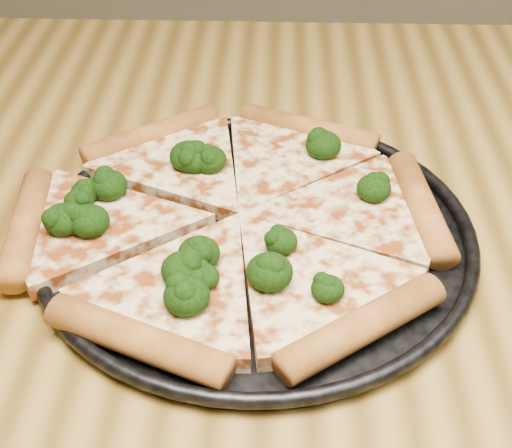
{
  "coord_description": "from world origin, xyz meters",
  "views": [
    {
      "loc": [
        -0.1,
        -0.43,
        1.12
      ],
      "look_at": [
        -0.12,
        0.01,
        0.77
      ],
      "focal_mm": 51.12,
      "sensor_mm": 36.0,
      "label": 1
    }
  ],
  "objects": [
    {
      "name": "broccoli_florets",
      "position": [
        -0.16,
        0.01,
        0.78
      ],
      "size": [
        0.27,
        0.23,
        0.02
      ],
      "color": "black",
      "rests_on": "pizza"
    },
    {
      "name": "pizza",
      "position": [
        -0.13,
        0.02,
        0.77
      ],
      "size": [
        0.35,
        0.34,
        0.03
      ],
      "rotation": [
        0.0,
        0.0,
        -0.41
      ],
      "color": "#DCC087",
      "rests_on": "pizza_pan"
    },
    {
      "name": "pizza_pan",
      "position": [
        -0.12,
        0.01,
        0.76
      ],
      "size": [
        0.34,
        0.34,
        0.02
      ],
      "color": "black",
      "rests_on": "dining_table"
    },
    {
      "name": "dining_table",
      "position": [
        0.0,
        0.0,
        0.66
      ],
      "size": [
        1.2,
        0.9,
        0.75
      ],
      "color": "olive",
      "rests_on": "ground"
    }
  ]
}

